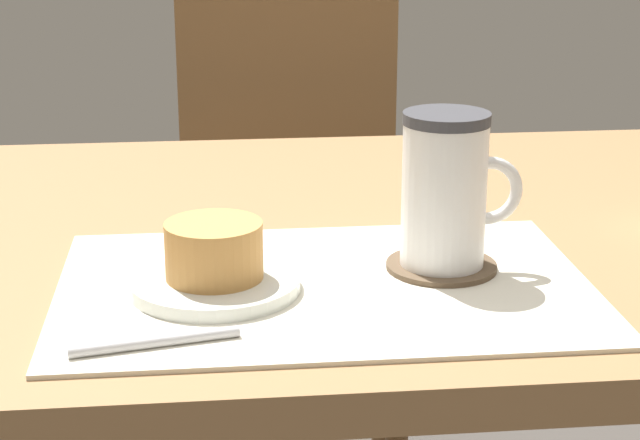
{
  "coord_description": "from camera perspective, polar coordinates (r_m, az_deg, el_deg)",
  "views": [
    {
      "loc": [
        -0.17,
        -1.04,
        1.07
      ],
      "look_at": [
        -0.07,
        -0.14,
        0.78
      ],
      "focal_mm": 60.0,
      "sensor_mm": 36.0,
      "label": 1
    }
  ],
  "objects": [
    {
      "name": "pastry_plate",
      "position": [
        0.92,
        -5.62,
        -3.4
      ],
      "size": [
        0.15,
        0.15,
        0.01
      ],
      "primitive_type": "cylinder",
      "color": "silver",
      "rests_on": "placemat"
    },
    {
      "name": "placemat",
      "position": [
        0.93,
        0.26,
        -3.55
      ],
      "size": [
        0.46,
        0.31,
        0.0
      ],
      "primitive_type": "cube",
      "color": "silver",
      "rests_on": "dining_table"
    },
    {
      "name": "dining_table",
      "position": [
        1.14,
        2.96,
        -4.05
      ],
      "size": [
        1.17,
        0.76,
        0.73
      ],
      "color": "#997047",
      "rests_on": "ground_plane"
    },
    {
      "name": "teaspoon",
      "position": [
        0.82,
        -8.78,
        -6.43
      ],
      "size": [
        0.13,
        0.04,
        0.01
      ],
      "primitive_type": "cylinder",
      "rotation": [
        0.0,
        1.57,
        0.21
      ],
      "color": "silver",
      "rests_on": "placemat"
    },
    {
      "name": "coffee_coaster",
      "position": [
        0.98,
        6.49,
        -2.44
      ],
      "size": [
        0.1,
        0.1,
        0.0
      ],
      "primitive_type": "cylinder",
      "color": "brown",
      "rests_on": "placemat"
    },
    {
      "name": "wooden_chair",
      "position": [
        1.85,
        -1.76,
        -0.43
      ],
      "size": [
        0.46,
        0.46,
        0.87
      ],
      "rotation": [
        0.0,
        0.0,
        3.04
      ],
      "color": "brown",
      "rests_on": "ground_plane"
    },
    {
      "name": "coffee_mug",
      "position": [
        0.95,
        6.76,
        1.63
      ],
      "size": [
        0.11,
        0.08,
        0.14
      ],
      "color": "white",
      "rests_on": "coffee_coaster"
    },
    {
      "name": "pastry",
      "position": [
        0.91,
        -5.68,
        -1.62
      ],
      "size": [
        0.08,
        0.08,
        0.05
      ],
      "primitive_type": "cylinder",
      "color": "tan",
      "rests_on": "pastry_plate"
    }
  ]
}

